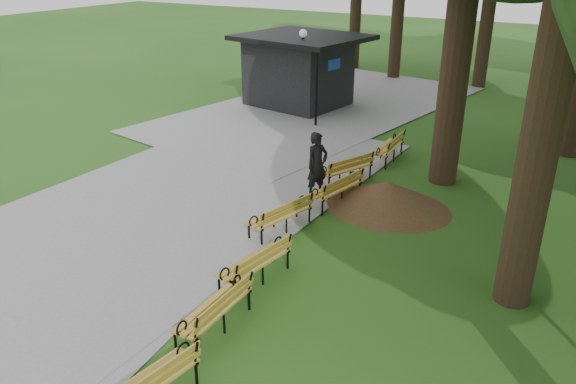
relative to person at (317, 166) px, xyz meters
The scene contains 12 objects.
ground 5.55m from the person, 83.38° to the right, with size 100.00×100.00×0.00m, color #235117.
path 4.25m from the person, 144.16° to the right, with size 12.00×38.00×0.06m, color gray.
person is the anchor object (origin of this frame).
kiosk 10.04m from the person, 122.05° to the left, with size 4.90×4.26×3.06m, color black, non-canonical shape.
lamp_post 8.76m from the person, 121.30° to the left, with size 0.32×0.32×3.44m.
dirt_mound 2.04m from the person, ahead, with size 2.91×2.91×0.73m, color #47301C.
bench_2 6.34m from the person, 79.71° to the right, with size 1.90×0.64×0.88m, color #B48929, non-canonical shape.
bench_3 4.60m from the person, 78.93° to the right, with size 1.90×0.64×0.88m, color #B48929, non-canonical shape.
bench_4 2.36m from the person, 85.47° to the right, with size 1.90×0.64×0.88m, color #B48929, non-canonical shape.
bench_5 0.82m from the person, 12.26° to the right, with size 1.90×0.64×0.88m, color #B48929, non-canonical shape.
bench_6 1.48m from the person, 80.43° to the left, with size 1.90×0.64×0.88m, color #B48929, non-canonical shape.
bench_7 3.87m from the person, 80.39° to the left, with size 1.90×0.64×0.88m, color #B48929, non-canonical shape.
Camera 1 is at (5.87, -7.40, 6.39)m, focal length 35.10 mm.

